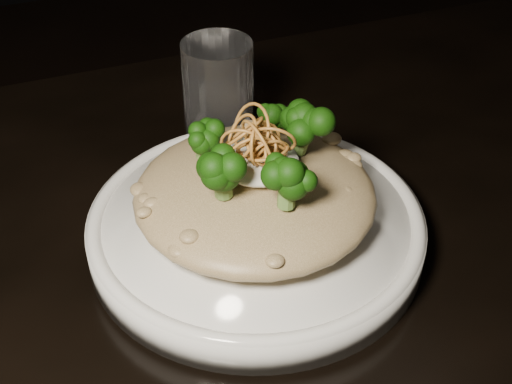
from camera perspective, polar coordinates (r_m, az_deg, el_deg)
table at (r=0.65m, az=-0.58°, el=-12.19°), size 1.10×0.80×0.75m
plate at (r=0.61m, az=0.00°, el=-3.00°), size 0.28×0.28×0.03m
risotto at (r=0.59m, az=-0.09°, el=-0.15°), size 0.20×0.20×0.04m
broccoli at (r=0.56m, az=0.09°, el=3.53°), size 0.12×0.12×0.04m
cheese at (r=0.57m, az=0.23°, el=2.46°), size 0.07×0.07×0.02m
shallots at (r=0.55m, az=0.13°, el=4.31°), size 0.05×0.05×0.03m
drinking_glass at (r=0.70m, az=-3.01°, el=7.38°), size 0.07×0.07×0.12m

